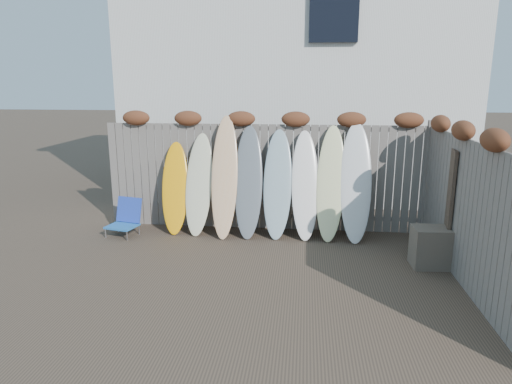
# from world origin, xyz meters

# --- Properties ---
(ground) EXTENTS (80.00, 80.00, 0.00)m
(ground) POSITION_xyz_m (0.00, 0.00, 0.00)
(ground) COLOR #493A2D
(back_fence) EXTENTS (6.05, 0.28, 2.24)m
(back_fence) POSITION_xyz_m (0.06, 2.39, 1.18)
(back_fence) COLOR slate
(back_fence) RESTS_ON ground
(right_fence) EXTENTS (0.28, 4.40, 2.24)m
(right_fence) POSITION_xyz_m (2.99, 0.25, 1.14)
(right_fence) COLOR slate
(right_fence) RESTS_ON ground
(house) EXTENTS (8.50, 5.50, 6.33)m
(house) POSITION_xyz_m (0.50, 6.50, 3.20)
(house) COLOR silver
(house) RESTS_ON ground
(beach_chair) EXTENTS (0.61, 0.64, 0.67)m
(beach_chair) POSITION_xyz_m (-2.49, 1.75, 0.31)
(beach_chair) COLOR blue
(beach_chair) RESTS_ON ground
(wooden_crate) EXTENTS (0.55, 0.47, 0.62)m
(wooden_crate) POSITION_xyz_m (2.71, 0.77, 0.31)
(wooden_crate) COLOR #725B55
(wooden_crate) RESTS_ON ground
(lattice_panel) EXTENTS (0.25, 1.18, 1.79)m
(lattice_panel) POSITION_xyz_m (3.04, 1.28, 0.89)
(lattice_panel) COLOR #3B2E24
(lattice_panel) RESTS_ON ground
(surfboard_0) EXTENTS (0.53, 0.64, 1.68)m
(surfboard_0) POSITION_xyz_m (-1.60, 2.03, 0.84)
(surfboard_0) COLOR #FFA40A
(surfboard_0) RESTS_ON ground
(surfboard_1) EXTENTS (0.56, 0.70, 1.84)m
(surfboard_1) POSITION_xyz_m (-1.15, 2.01, 0.92)
(surfboard_1) COLOR beige
(surfboard_1) RESTS_ON ground
(surfboard_2) EXTENTS (0.49, 0.77, 2.17)m
(surfboard_2) POSITION_xyz_m (-0.65, 1.94, 1.09)
(surfboard_2) COLOR tan
(surfboard_2) RESTS_ON ground
(surfboard_3) EXTENTS (0.53, 0.72, 1.99)m
(surfboard_3) POSITION_xyz_m (-0.22, 1.97, 1.00)
(surfboard_3) COLOR slate
(surfboard_3) RESTS_ON ground
(surfboard_4) EXTENTS (0.53, 0.70, 1.93)m
(surfboard_4) POSITION_xyz_m (0.31, 1.99, 0.97)
(surfboard_4) COLOR #94ADB8
(surfboard_4) RESTS_ON ground
(surfboard_5) EXTENTS (0.54, 0.72, 1.92)m
(surfboard_5) POSITION_xyz_m (0.80, 1.99, 0.96)
(surfboard_5) COLOR white
(surfboard_5) RESTS_ON ground
(surfboard_6) EXTENTS (0.56, 0.76, 2.01)m
(surfboard_6) POSITION_xyz_m (1.25, 1.98, 1.01)
(surfboard_6) COLOR #FAFAB3
(surfboard_6) RESTS_ON ground
(surfboard_7) EXTENTS (0.55, 0.74, 2.07)m
(surfboard_7) POSITION_xyz_m (1.69, 1.95, 1.04)
(surfboard_7) COLOR silver
(surfboard_7) RESTS_ON ground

